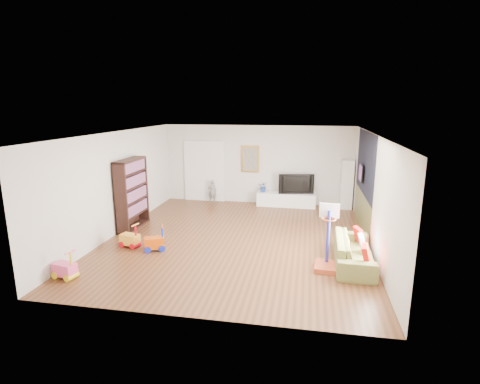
% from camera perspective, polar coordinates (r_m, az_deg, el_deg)
% --- Properties ---
extents(floor, '(6.50, 7.50, 0.00)m').
position_cam_1_polar(floor, '(9.73, -0.43, -7.14)').
color(floor, brown).
rests_on(floor, ground).
extents(ceiling, '(6.50, 7.50, 0.00)m').
position_cam_1_polar(ceiling, '(9.16, -0.46, 8.92)').
color(ceiling, white).
rests_on(ceiling, ground).
extents(wall_back, '(6.50, 0.00, 2.70)m').
position_cam_1_polar(wall_back, '(12.99, 2.67, 4.17)').
color(wall_back, silver).
rests_on(wall_back, ground).
extents(wall_front, '(6.50, 0.00, 2.70)m').
position_cam_1_polar(wall_front, '(5.85, -7.39, -7.20)').
color(wall_front, silver).
rests_on(wall_front, ground).
extents(wall_left, '(0.00, 7.50, 2.70)m').
position_cam_1_polar(wall_left, '(10.45, -18.24, 1.31)').
color(wall_left, white).
rests_on(wall_left, ground).
extents(wall_right, '(0.00, 7.50, 2.70)m').
position_cam_1_polar(wall_right, '(9.32, 19.59, -0.17)').
color(wall_right, white).
rests_on(wall_right, ground).
extents(navy_accent, '(0.01, 3.20, 1.70)m').
position_cam_1_polar(navy_accent, '(10.59, 18.56, 4.19)').
color(navy_accent, black).
rests_on(navy_accent, wall_right).
extents(olive_wainscot, '(0.01, 3.20, 1.00)m').
position_cam_1_polar(olive_wainscot, '(10.87, 18.05, -2.86)').
color(olive_wainscot, brown).
rests_on(olive_wainscot, wall_right).
extents(doorway, '(1.45, 0.06, 2.10)m').
position_cam_1_polar(doorway, '(13.39, -5.47, 3.09)').
color(doorway, white).
rests_on(doorway, ground).
extents(painting_back, '(0.62, 0.06, 0.92)m').
position_cam_1_polar(painting_back, '(12.96, 1.55, 5.05)').
color(painting_back, gold).
rests_on(painting_back, wall_back).
extents(artwork_right, '(0.04, 0.56, 0.46)m').
position_cam_1_polar(artwork_right, '(10.82, 17.96, 2.80)').
color(artwork_right, '#7F3F8C').
rests_on(artwork_right, wall_right).
extents(media_console, '(1.98, 0.52, 0.46)m').
position_cam_1_polar(media_console, '(12.82, 7.06, -1.16)').
color(media_console, white).
rests_on(media_console, ground).
extents(tall_cabinet, '(0.38, 0.38, 1.62)m').
position_cam_1_polar(tall_cabinet, '(12.80, 15.95, 1.09)').
color(tall_cabinet, white).
rests_on(tall_cabinet, ground).
extents(bookshelf, '(0.35, 1.34, 1.95)m').
position_cam_1_polar(bookshelf, '(10.73, -16.13, -0.30)').
color(bookshelf, black).
rests_on(bookshelf, ground).
extents(sofa, '(0.84, 2.02, 0.58)m').
position_cam_1_polar(sofa, '(8.55, 16.98, -8.58)').
color(sofa, olive).
rests_on(sofa, ground).
extents(basketball_hoop, '(0.52, 0.62, 1.39)m').
position_cam_1_polar(basketball_hoop, '(7.98, 13.22, -6.84)').
color(basketball_hoop, '#B94828').
rests_on(basketball_hoop, ground).
extents(ride_on_yellow, '(0.50, 0.37, 0.60)m').
position_cam_1_polar(ride_on_yellow, '(9.49, -16.48, -6.33)').
color(ride_on_yellow, '#FFB033').
rests_on(ride_on_yellow, ground).
extents(ride_on_orange, '(0.53, 0.45, 0.61)m').
position_cam_1_polar(ride_on_orange, '(9.11, -12.95, -6.90)').
color(ride_on_orange, '#D44B06').
rests_on(ride_on_orange, ground).
extents(ride_on_pink, '(0.49, 0.36, 0.59)m').
position_cam_1_polar(ride_on_pink, '(8.31, -25.21, -9.92)').
color(ride_on_pink, '#F15089').
rests_on(ride_on_pink, ground).
extents(child, '(0.32, 0.24, 0.80)m').
position_cam_1_polar(child, '(13.23, -4.22, 0.11)').
color(child, slate).
rests_on(child, ground).
extents(tv, '(1.19, 0.35, 0.68)m').
position_cam_1_polar(tv, '(12.72, 8.50, 1.32)').
color(tv, black).
rests_on(tv, media_console).
extents(vase_plant, '(0.35, 0.31, 0.36)m').
position_cam_1_polar(vase_plant, '(12.81, 3.60, 0.81)').
color(vase_plant, '#1F3F94').
rests_on(vase_plant, media_console).
extents(pillow_left, '(0.16, 0.40, 0.39)m').
position_cam_1_polar(pillow_left, '(7.96, 18.66, -9.05)').
color(pillow_left, red).
rests_on(pillow_left, sofa).
extents(pillow_center, '(0.10, 0.37, 0.37)m').
position_cam_1_polar(pillow_center, '(8.55, 18.16, -7.48)').
color(pillow_center, white).
rests_on(pillow_center, sofa).
extents(pillow_right, '(0.19, 0.36, 0.35)m').
position_cam_1_polar(pillow_right, '(9.06, 17.65, -6.25)').
color(pillow_right, '#AF0F09').
rests_on(pillow_right, sofa).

